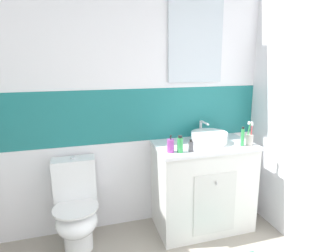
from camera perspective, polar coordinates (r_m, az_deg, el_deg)
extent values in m
cube|color=white|center=(2.85, -7.45, -11.12)|extent=(3.20, 0.10, 0.85)
cube|color=#1E7272|center=(2.64, -7.87, 2.30)|extent=(3.20, 0.10, 0.50)
cube|color=white|center=(2.62, -8.50, 20.33)|extent=(3.20, 0.10, 1.15)
cube|color=silver|center=(2.72, 5.77, 17.70)|extent=(0.54, 0.02, 0.82)
cube|color=silver|center=(2.75, 7.15, -12.39)|extent=(0.90, 0.53, 0.82)
cube|color=white|center=(2.59, 7.52, -3.97)|extent=(0.92, 0.55, 0.03)
cube|color=silver|center=(2.56, 9.68, -15.64)|extent=(0.40, 0.01, 0.57)
cylinder|color=silver|center=(2.45, 10.04, -11.61)|extent=(0.02, 0.02, 0.03)
cylinder|color=white|center=(2.61, 8.53, -2.34)|extent=(0.34, 0.34, 0.10)
cylinder|color=#AFB1BA|center=(2.60, 8.56, -1.40)|extent=(0.28, 0.28, 0.01)
cylinder|color=silver|center=(2.78, 6.77, -0.61)|extent=(0.03, 0.03, 0.17)
cylinder|color=silver|center=(2.68, 7.64, 0.67)|extent=(0.02, 0.15, 0.02)
cylinder|color=white|center=(2.70, -18.02, -21.41)|extent=(0.24, 0.24, 0.18)
ellipsoid|color=white|center=(2.56, -18.36, -18.21)|extent=(0.34, 0.42, 0.22)
cylinder|color=white|center=(2.50, -18.57, -15.82)|extent=(0.37, 0.37, 0.02)
cube|color=white|center=(2.61, -18.78, -10.25)|extent=(0.36, 0.17, 0.37)
cylinder|color=silver|center=(2.54, -19.11, -6.23)|extent=(0.04, 0.04, 0.02)
cylinder|color=#B2ADA3|center=(2.62, 16.50, -2.75)|extent=(0.07, 0.07, 0.10)
cylinder|color=#D83F4C|center=(2.61, 16.89, -1.39)|extent=(0.02, 0.02, 0.17)
cube|color=white|center=(2.59, 17.01, 0.42)|extent=(0.01, 0.02, 0.03)
cylinder|color=#3FB259|center=(2.60, 16.30, -1.28)|extent=(0.04, 0.01, 0.18)
cube|color=white|center=(2.58, 16.42, 0.61)|extent=(0.02, 0.02, 0.03)
cylinder|color=#3FB259|center=(2.61, 16.82, -1.29)|extent=(0.03, 0.01, 0.17)
cube|color=white|center=(2.59, 16.95, 0.57)|extent=(0.02, 0.02, 0.03)
cylinder|color=#993F99|center=(2.31, 0.54, -4.14)|extent=(0.06, 0.06, 0.11)
cylinder|color=#262626|center=(2.29, 0.54, -2.37)|extent=(0.01, 0.01, 0.04)
cylinder|color=#262626|center=(2.27, 0.63, -2.01)|extent=(0.01, 0.02, 0.01)
cylinder|color=green|center=(2.57, 15.18, -2.29)|extent=(0.03, 0.03, 0.16)
cylinder|color=black|center=(2.55, 15.30, -0.37)|extent=(0.02, 0.02, 0.02)
cube|color=#4C4C51|center=(2.35, 4.77, -4.26)|extent=(0.04, 0.03, 0.09)
cylinder|color=black|center=(2.33, 4.80, -3.03)|extent=(0.03, 0.03, 0.02)
cylinder|color=green|center=(2.31, 2.51, -3.98)|extent=(0.05, 0.05, 0.13)
cylinder|color=black|center=(2.29, 2.53, -2.23)|extent=(0.03, 0.03, 0.02)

